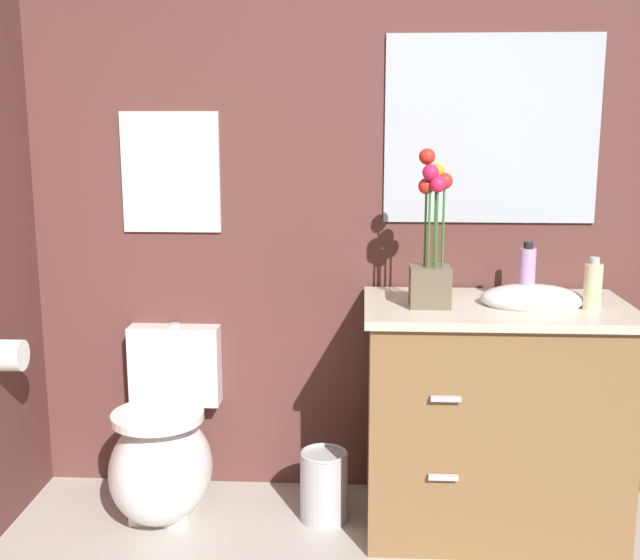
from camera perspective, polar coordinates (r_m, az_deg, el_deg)
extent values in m
cube|color=brown|center=(3.12, 10.45, 6.91)|extent=(4.66, 0.05, 2.50)
ellipsoid|color=white|center=(3.12, -11.33, -13.13)|extent=(0.38, 0.48, 0.40)
cube|color=white|center=(3.21, -11.03, -14.56)|extent=(0.22, 0.26, 0.18)
cube|color=white|center=(3.27, -10.31, -5.96)|extent=(0.36, 0.13, 0.32)
cylinder|color=white|center=(3.02, -11.59, -9.57)|extent=(0.34, 0.34, 0.03)
cylinder|color=#B7B7BC|center=(3.22, -10.41, -3.25)|extent=(0.04, 0.04, 0.02)
cube|color=brown|center=(3.00, 12.25, -9.86)|extent=(0.90, 0.52, 0.82)
cube|color=beige|center=(2.88, 12.60, -2.00)|extent=(0.94, 0.56, 0.03)
ellipsoid|color=white|center=(2.90, 14.98, -1.33)|extent=(0.36, 0.26, 0.10)
cylinder|color=#B7B7BC|center=(3.04, 14.44, 0.62)|extent=(0.02, 0.02, 0.18)
cube|color=#B7B7BC|center=(2.66, 9.03, -8.42)|extent=(0.10, 0.02, 0.02)
cube|color=#B7B7BC|center=(2.77, 8.85, -13.83)|extent=(0.10, 0.02, 0.02)
cube|color=brown|center=(2.80, 7.89, -0.45)|extent=(0.14, 0.14, 0.14)
cylinder|color=#386B2D|center=(2.76, 8.85, 3.98)|extent=(0.01, 0.01, 0.30)
sphere|color=red|center=(2.75, 8.94, 7.05)|extent=(0.06, 0.06, 0.06)
cylinder|color=#386B2D|center=(2.77, 8.27, 4.34)|extent=(0.01, 0.01, 0.33)
sphere|color=orange|center=(2.76, 8.37, 7.71)|extent=(0.06, 0.06, 0.06)
cylinder|color=#386B2D|center=(2.77, 7.60, 4.89)|extent=(0.01, 0.01, 0.38)
sphere|color=red|center=(2.76, 7.71, 8.78)|extent=(0.06, 0.06, 0.06)
cylinder|color=#386B2D|center=(2.76, 7.58, 3.81)|extent=(0.01, 0.01, 0.28)
sphere|color=red|center=(2.74, 7.65, 6.70)|extent=(0.06, 0.06, 0.06)
cylinder|color=#386B2D|center=(2.73, 7.86, 4.24)|extent=(0.01, 0.01, 0.33)
sphere|color=#E01E51|center=(2.72, 7.95, 7.66)|extent=(0.06, 0.06, 0.06)
cylinder|color=#386B2D|center=(2.73, 8.38, 3.81)|extent=(0.01, 0.01, 0.29)
sphere|color=#E01E51|center=(2.72, 8.46, 6.82)|extent=(0.06, 0.06, 0.06)
cylinder|color=#B28CBF|center=(2.91, 14.62, 0.31)|extent=(0.06, 0.06, 0.20)
cylinder|color=black|center=(2.89, 14.73, 2.45)|extent=(0.03, 0.03, 0.02)
cylinder|color=beige|center=(2.87, 19.01, -0.47)|extent=(0.06, 0.06, 0.16)
cylinder|color=#B7B7BC|center=(2.86, 19.12, 1.32)|extent=(0.03, 0.03, 0.02)
cylinder|color=#B7B7BC|center=(3.08, 0.29, -14.65)|extent=(0.18, 0.18, 0.26)
torus|color=#B7B7BC|center=(3.03, 0.29, -12.35)|extent=(0.18, 0.18, 0.01)
cube|color=silver|center=(3.16, -10.68, 7.60)|extent=(0.38, 0.01, 0.46)
cube|color=#B2BCC6|center=(3.10, 12.22, 10.51)|extent=(0.80, 0.01, 0.70)
cylinder|color=white|center=(2.98, -21.50, -5.05)|extent=(0.11, 0.11, 0.11)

